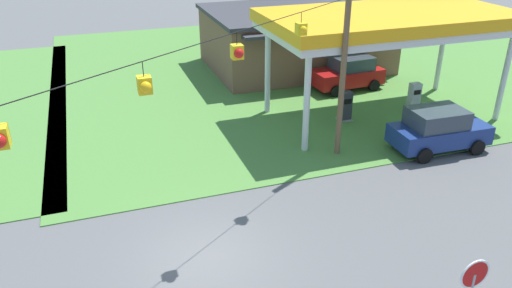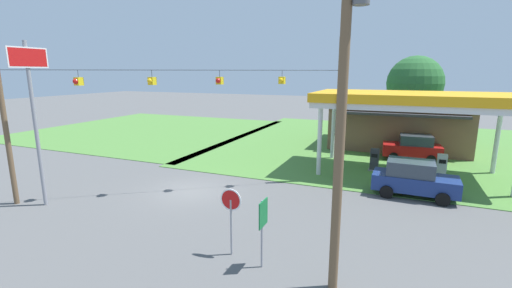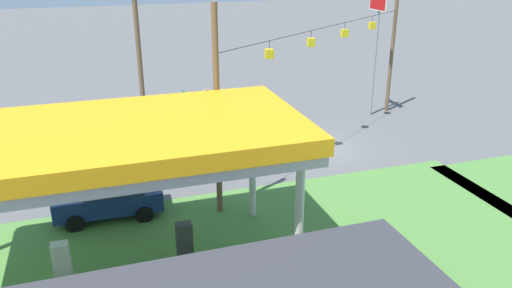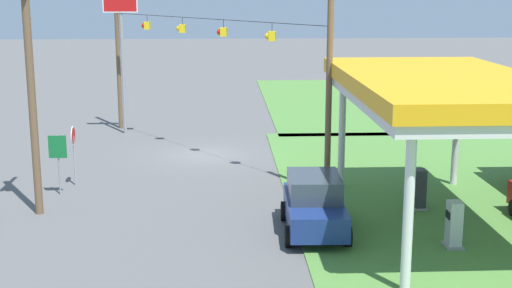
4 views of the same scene
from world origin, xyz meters
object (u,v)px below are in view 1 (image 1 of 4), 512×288
Objects in this scene: gas_station_canopy at (390,22)px; car_at_pumps_front at (438,129)px; stop_sign_roadside at (472,284)px; gas_station_store at (295,38)px; fuel_pump_near at (345,107)px; fuel_pump_far at (414,98)px; car_at_pumps_rear at (348,73)px.

gas_station_canopy reaches higher than car_at_pumps_front.
stop_sign_roadside reaches higher than car_at_pumps_front.
gas_station_store is 7.34× the size of fuel_pump_near.
fuel_pump_far is (1.99, -0.00, -4.03)m from gas_station_canopy.
gas_station_canopy reaches higher than car_at_pumps_rear.
gas_station_canopy is 14.91m from stop_sign_roadside.
fuel_pump_far is (2.74, -9.22, -1.18)m from gas_station_store.
car_at_pumps_front is 11.09m from stop_sign_roadside.
stop_sign_roadside is at bearing -106.55° from fuel_pump_near.
gas_station_canopy is at bearing -85.34° from gas_station_store.
fuel_pump_far is 0.36× the size of car_at_pumps_front.
fuel_pump_near is at bearing -97.66° from gas_station_store.
gas_station_store is (-0.75, 9.22, -2.85)m from gas_station_canopy.
stop_sign_roadside is at bearing -122.14° from car_at_pumps_front.
car_at_pumps_rear is at bearing -76.72° from gas_station_store.
car_at_pumps_front reaches higher than fuel_pump_near.
fuel_pump_near is 4.76m from car_at_pumps_front.
gas_station_canopy is 2.84× the size of car_at_pumps_rear.
car_at_pumps_rear reaches higher than fuel_pump_far.
gas_station_canopy is 5.66m from car_at_pumps_rear.
fuel_pump_far is at bearing 0.00° from fuel_pump_near.
car_at_pumps_front is at bearing 85.33° from car_at_pumps_rear.
car_at_pumps_front is 1.03× the size of car_at_pumps_rear.
car_at_pumps_rear is (-1.56, 4.20, 0.26)m from fuel_pump_far.
gas_station_store is 7.34× the size of fuel_pump_far.
gas_station_store is 23.16m from stop_sign_roadside.
stop_sign_roadside reaches higher than car_at_pumps_rear.
car_at_pumps_rear is (0.18, 8.38, 0.00)m from car_at_pumps_front.
car_at_pumps_rear is (0.43, 4.20, -3.78)m from gas_station_canopy.
fuel_pump_near is 3.98m from fuel_pump_far.
gas_station_canopy reaches higher than stop_sign_roadside.
car_at_pumps_front is at bearing -112.54° from fuel_pump_far.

